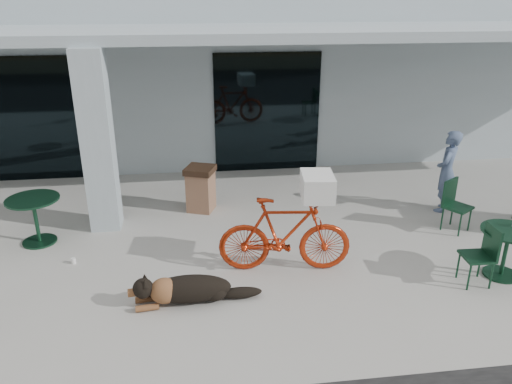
{
  "coord_description": "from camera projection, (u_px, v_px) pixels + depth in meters",
  "views": [
    {
      "loc": [
        0.11,
        -6.09,
        3.96
      ],
      "look_at": [
        1.05,
        1.12,
        1.0
      ],
      "focal_mm": 35.0,
      "sensor_mm": 36.0,
      "label": 1
    }
  ],
  "objects": [
    {
      "name": "laundry_basket",
      "position": [
        317.0,
        186.0,
        7.1
      ],
      "size": [
        0.51,
        0.65,
        0.36
      ],
      "primitive_type": "cube",
      "rotation": [
        0.0,
        0.0,
        1.46
      ],
      "color": "white",
      "rests_on": "bicycle"
    },
    {
      "name": "ground",
      "position": [
        193.0,
        290.0,
        7.07
      ],
      "size": [
        80.0,
        80.0,
        0.0
      ],
      "primitive_type": "plane",
      "color": "#A7A49D",
      "rests_on": "ground"
    },
    {
      "name": "trash_receptacle",
      "position": [
        201.0,
        189.0,
        9.5
      ],
      "size": [
        0.66,
        0.66,
        0.87
      ],
      "primitive_type": null,
      "rotation": [
        0.0,
        0.0,
        -0.36
      ],
      "color": "brown",
      "rests_on": "ground"
    },
    {
      "name": "dog",
      "position": [
        189.0,
        288.0,
        6.74
      ],
      "size": [
        1.36,
        0.58,
        0.44
      ],
      "primitive_type": null,
      "rotation": [
        0.0,
        0.0,
        0.11
      ],
      "color": "black",
      "rests_on": "ground"
    },
    {
      "name": "storefront_glass_right",
      "position": [
        267.0,
        113.0,
        11.35
      ],
      "size": [
        2.4,
        0.06,
        2.7
      ],
      "primitive_type": "cube",
      "color": "black",
      "rests_on": "ground"
    },
    {
      "name": "cafe_chair_far_a",
      "position": [
        458.0,
        206.0,
        8.67
      ],
      "size": [
        0.59,
        0.6,
        0.91
      ],
      "primitive_type": null,
      "rotation": [
        0.0,
        0.0,
        0.59
      ],
      "color": "#133823",
      "rests_on": "ground"
    },
    {
      "name": "storefront_glass_left",
      "position": [
        38.0,
        120.0,
        10.75
      ],
      "size": [
        2.8,
        0.06,
        2.7
      ],
      "primitive_type": "cube",
      "color": "black",
      "rests_on": "ground"
    },
    {
      "name": "person",
      "position": [
        447.0,
        171.0,
        9.36
      ],
      "size": [
        0.66,
        0.68,
        1.57
      ],
      "primitive_type": "imported",
      "rotation": [
        0.0,
        0.0,
        4.01
      ],
      "color": "#465676",
      "rests_on": "ground"
    },
    {
      "name": "cafe_table_near",
      "position": [
        36.0,
        221.0,
        8.27
      ],
      "size": [
        1.0,
        1.0,
        0.8
      ],
      "primitive_type": null,
      "rotation": [
        0.0,
        0.0,
        0.19
      ],
      "color": "#133823",
      "rests_on": "ground"
    },
    {
      "name": "cafe_table_far",
      "position": [
        505.0,
        253.0,
        7.31
      ],
      "size": [
        0.83,
        0.83,
        0.74
      ],
      "primitive_type": null,
      "rotation": [
        0.0,
        0.0,
        0.04
      ],
      "color": "#133823",
      "rests_on": "ground"
    },
    {
      "name": "cafe_chair_far_b",
      "position": [
        477.0,
        256.0,
        7.08
      ],
      "size": [
        0.46,
        0.42,
        0.9
      ],
      "primitive_type": null,
      "rotation": [
        0.0,
        0.0,
        -1.61
      ],
      "color": "#133823",
      "rests_on": "ground"
    },
    {
      "name": "building",
      "position": [
        186.0,
        55.0,
        14.03
      ],
      "size": [
        22.0,
        7.0,
        4.5
      ],
      "primitive_type": "cube",
      "color": "#A7B5BD",
      "rests_on": "ground"
    },
    {
      "name": "column",
      "position": [
        98.0,
        143.0,
        8.41
      ],
      "size": [
        0.5,
        0.5,
        3.12
      ],
      "primitive_type": "cube",
      "color": "#A7B5BD",
      "rests_on": "ground"
    },
    {
      "name": "bicycle",
      "position": [
        285.0,
        235.0,
        7.38
      ],
      "size": [
        2.01,
        0.77,
        1.18
      ],
      "primitive_type": "imported",
      "rotation": [
        0.0,
        0.0,
        1.46
      ],
      "color": "#A7290D",
      "rests_on": "ground"
    },
    {
      "name": "cup_near_dog",
      "position": [
        74.0,
        261.0,
        7.75
      ],
      "size": [
        0.08,
        0.08,
        0.09
      ],
      "primitive_type": "cylinder",
      "rotation": [
        0.0,
        0.0,
        0.07
      ],
      "color": "white",
      "rests_on": "ground"
    },
    {
      "name": "overhang",
      "position": [
        182.0,
        33.0,
        9.17
      ],
      "size": [
        22.0,
        2.8,
        0.18
      ],
      "primitive_type": "cube",
      "color": "#A7B5BD",
      "rests_on": "column"
    }
  ]
}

